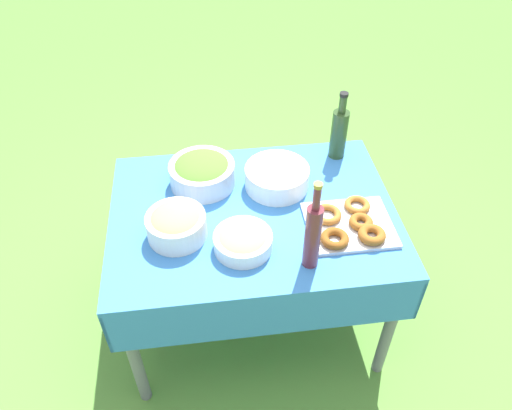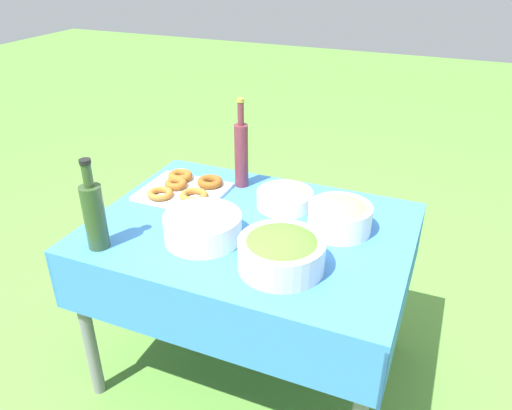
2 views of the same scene
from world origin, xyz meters
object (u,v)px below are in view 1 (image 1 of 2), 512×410
wine_bottle (313,234)px  bread_bowl (176,224)px  salad_bowl (202,172)px  plate_stack (277,177)px  olive_oil_bottle (339,132)px  pasta_bowl (243,240)px  donut_platter (349,224)px

wine_bottle → bread_bowl: (-0.49, 0.21, -0.09)m
salad_bowl → plate_stack: bearing=-10.5°
plate_stack → olive_oil_bottle: bearing=30.6°
pasta_bowl → bread_bowl: size_ratio=0.97×
pasta_bowl → salad_bowl: bearing=108.2°
salad_bowl → wine_bottle: (0.37, -0.51, 0.09)m
donut_platter → olive_oil_bottle: olive_oil_bottle is taller
pasta_bowl → donut_platter: size_ratio=0.66×
donut_platter → olive_oil_bottle: size_ratio=1.03×
olive_oil_bottle → wine_bottle: 0.69m
plate_stack → olive_oil_bottle: size_ratio=0.84×
plate_stack → bread_bowl: bearing=-150.3°
salad_bowl → wine_bottle: bearing=-54.1°
plate_stack → bread_bowl: 0.50m
salad_bowl → bread_bowl: bearing=-110.6°
bread_bowl → wine_bottle: bearing=-23.0°
salad_bowl → plate_stack: (0.32, -0.06, -0.02)m
donut_platter → bread_bowl: (-0.68, 0.05, 0.04)m
salad_bowl → donut_platter: (0.57, -0.35, -0.04)m
bread_bowl → plate_stack: bearing=29.7°
olive_oil_bottle → bread_bowl: (-0.75, -0.43, -0.07)m
donut_platter → olive_oil_bottle: 0.50m
wine_bottle → pasta_bowl: bearing=155.5°
plate_stack → bread_bowl: size_ratio=1.19×
salad_bowl → pasta_bowl: bearing=-71.8°
plate_stack → olive_oil_bottle: olive_oil_bottle is taller
salad_bowl → plate_stack: size_ratio=1.03×
salad_bowl → bread_bowl: size_ratio=1.22×
donut_platter → plate_stack: plate_stack is taller
pasta_bowl → bread_bowl: (-0.25, 0.10, 0.02)m
wine_bottle → bread_bowl: bearing=157.0°
pasta_bowl → olive_oil_bottle: size_ratio=0.68×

